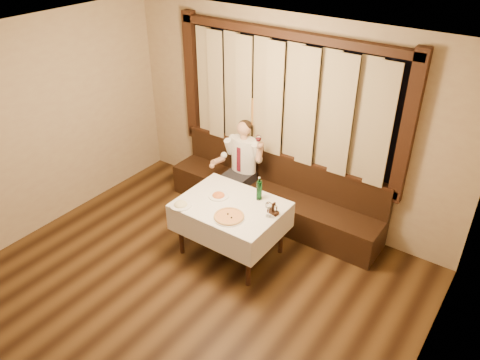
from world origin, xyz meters
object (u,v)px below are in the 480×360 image
Objects in this scene: pizza at (229,217)px; green_bottle at (259,190)px; seated_man at (241,160)px; pasta_red at (218,194)px; cruet_caddy at (273,210)px; banquette at (273,197)px; dining_table at (231,211)px; pasta_cream at (180,203)px.

green_bottle is (0.07, 0.54, 0.12)m from pizza.
seated_man reaches higher than green_bottle.
cruet_caddy is at bearing 5.97° from pasta_red.
cruet_caddy is (0.53, -0.90, 0.50)m from banquette.
banquette is 1.08m from dining_table.
cruet_caddy is (0.31, -0.16, -0.08)m from green_bottle.
pasta_cream is (-0.48, -0.38, 0.14)m from dining_table.
pizza is at bearing -97.31° from green_bottle.
pizza is (0.16, -1.27, 0.46)m from banquette.
pasta_cream reaches higher than dining_table.
pasta_red is 0.50m from pasta_cream.
pasta_red is 0.81× the size of green_bottle.
dining_table is 0.27m from pasta_red.
cruet_caddy is (1.01, 0.51, 0.01)m from pasta_cream.
pasta_cream is (-0.63, -0.13, 0.02)m from pizza.
banquette is 10.16× the size of green_bottle.
green_bottle is 2.17× the size of cruet_caddy.
seated_man is at bearing -169.93° from banquette.
pizza is 1.49× the size of pasta_red.
seated_man is at bearing 138.25° from green_bottle.
banquette is at bearing 90.00° from dining_table.
dining_table is 3.36× the size of pizza.
seated_man reaches higher than banquette.
green_bottle is 0.36m from cruet_caddy.
dining_table is 8.73× the size of cruet_caddy.
seated_man is at bearing 118.01° from dining_table.
pasta_cream is 0.97m from green_bottle.
dining_table is 0.62m from pasta_cream.
seated_man reaches higher than pasta_cream.
pizza is 0.53m from cruet_caddy.
pasta_cream is at bearing -167.93° from pizza.
banquette reaches higher than dining_table.
cruet_caddy is at bearing -38.15° from seated_man.
seated_man is at bearing 118.97° from pizza.
seated_man reaches higher than cruet_caddy.
seated_man is (-1.03, 0.81, -0.01)m from cruet_caddy.
pizza is 1.35m from seated_man.
dining_table is 5.01× the size of pasta_red.
pasta_cream is (-0.25, -0.43, 0.00)m from pasta_red.
green_bottle is (0.45, 0.24, 0.10)m from pasta_red.
banquette is 2.35× the size of seated_man.
seated_man is (-0.72, 0.64, -0.09)m from green_bottle.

